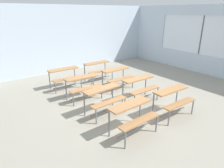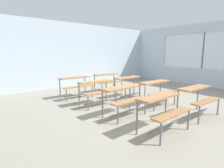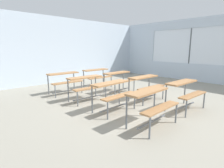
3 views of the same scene
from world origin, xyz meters
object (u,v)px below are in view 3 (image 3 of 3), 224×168
at_px(desk_bench_r0c0, 152,100).
at_px(desk_bench_r0c1, 185,89).
at_px(desk_bench_r2c1, 119,77).
at_px(desk_bench_r1c0, 113,90).
at_px(desk_bench_r2c0, 87,83).
at_px(desk_bench_r3c0, 65,78).
at_px(desk_bench_r1c1, 146,82).
at_px(desk_bench_r3c1, 97,74).

bearing_deg(desk_bench_r0c0, desk_bench_r0c1, -2.07).
bearing_deg(desk_bench_r2c1, desk_bench_r0c1, -91.34).
xyz_separation_m(desk_bench_r1c0, desk_bench_r2c0, (0.02, 1.21, 0.00)).
xyz_separation_m(desk_bench_r2c0, desk_bench_r2c1, (1.44, 0.04, 0.00)).
bearing_deg(desk_bench_r0c0, desk_bench_r1c0, 87.43).
height_order(desk_bench_r2c1, desk_bench_r3c0, same).
distance_m(desk_bench_r1c1, desk_bench_r3c1, 2.47).
relative_size(desk_bench_r0c1, desk_bench_r2c1, 1.01).
relative_size(desk_bench_r2c0, desk_bench_r3c1, 1.00).
height_order(desk_bench_r1c1, desk_bench_r2c1, same).
height_order(desk_bench_r1c0, desk_bench_r2c0, same).
height_order(desk_bench_r1c1, desk_bench_r3c0, same).
bearing_deg(desk_bench_r1c1, desk_bench_r1c0, -178.36).
bearing_deg(desk_bench_r3c1, desk_bench_r3c0, -176.52).
height_order(desk_bench_r0c0, desk_bench_r0c1, same).
bearing_deg(desk_bench_r0c0, desk_bench_r1c1, 38.75).
bearing_deg(desk_bench_r1c1, desk_bench_r2c1, 88.00).
bearing_deg(desk_bench_r3c0, desk_bench_r2c1, -36.67).
height_order(desk_bench_r0c1, desk_bench_r1c1, same).
height_order(desk_bench_r0c0, desk_bench_r1c0, same).
relative_size(desk_bench_r1c0, desk_bench_r2c1, 1.02).
relative_size(desk_bench_r0c0, desk_bench_r3c0, 1.00).
bearing_deg(desk_bench_r3c0, desk_bench_r2c0, -84.94).
distance_m(desk_bench_r0c1, desk_bench_r2c0, 2.80).
height_order(desk_bench_r1c0, desk_bench_r1c1, same).
xyz_separation_m(desk_bench_r0c1, desk_bench_r3c1, (-0.01, 3.68, 0.00)).
relative_size(desk_bench_r2c1, desk_bench_r3c0, 0.99).
height_order(desk_bench_r3c0, desk_bench_r3c1, same).
relative_size(desk_bench_r0c0, desk_bench_r1c1, 1.00).
distance_m(desk_bench_r1c1, desk_bench_r2c0, 1.82).
xyz_separation_m(desk_bench_r1c1, desk_bench_r2c0, (-1.37, 1.20, 0.00)).
height_order(desk_bench_r1c1, desk_bench_r2c0, same).
relative_size(desk_bench_r3c0, desk_bench_r3c1, 0.99).
bearing_deg(desk_bench_r2c1, desk_bench_r1c0, -140.15).
relative_size(desk_bench_r0c0, desk_bench_r2c1, 1.00).
xyz_separation_m(desk_bench_r1c0, desk_bench_r1c1, (1.39, 0.01, 0.00)).
relative_size(desk_bench_r0c1, desk_bench_r3c0, 1.01).
bearing_deg(desk_bench_r1c0, desk_bench_r3c1, 57.57).
bearing_deg(desk_bench_r2c0, desk_bench_r1c0, -88.33).
bearing_deg(desk_bench_r2c1, desk_bench_r0c0, -122.25).
bearing_deg(desk_bench_r1c1, desk_bench_r3c0, 122.10).
bearing_deg(desk_bench_r2c0, desk_bench_r0c0, -88.55).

